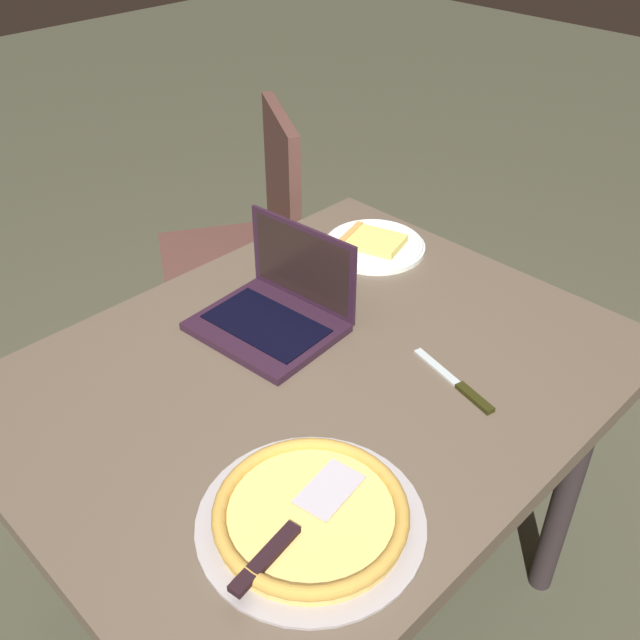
# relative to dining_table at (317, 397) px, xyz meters

# --- Properties ---
(ground_plane) EXTENTS (12.00, 12.00, 0.00)m
(ground_plane) POSITION_rel_dining_table_xyz_m (0.00, 0.00, -0.67)
(ground_plane) COLOR #474735
(dining_table) EXTENTS (1.27, 1.01, 0.74)m
(dining_table) POSITION_rel_dining_table_xyz_m (0.00, 0.00, 0.00)
(dining_table) COLOR brown
(dining_table) RESTS_ON ground_plane
(laptop) EXTENTS (0.28, 0.32, 0.21)m
(laptop) POSITION_rel_dining_table_xyz_m (0.05, 0.18, 0.12)
(laptop) COLOR #2A1726
(laptop) RESTS_ON dining_table
(pizza_plate) EXTENTS (0.27, 0.27, 0.04)m
(pizza_plate) POSITION_rel_dining_table_xyz_m (0.46, 0.25, 0.09)
(pizza_plate) COLOR white
(pizza_plate) RESTS_ON dining_table
(pizza_tray) EXTENTS (0.38, 0.38, 0.04)m
(pizza_tray) POSITION_rel_dining_table_xyz_m (-0.28, -0.27, 0.10)
(pizza_tray) COLOR #A29B9E
(pizza_tray) RESTS_ON dining_table
(table_knife) EXTENTS (0.07, 0.23, 0.01)m
(table_knife) POSITION_rel_dining_table_xyz_m (0.16, -0.25, 0.08)
(table_knife) COLOR #B4BFC1
(table_knife) RESTS_ON dining_table
(chair_far) EXTENTS (0.59, 0.59, 0.95)m
(chair_far) POSITION_rel_dining_table_xyz_m (0.50, 0.82, -0.13)
(chair_far) COLOR #51322C
(chair_far) RESTS_ON ground_plane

